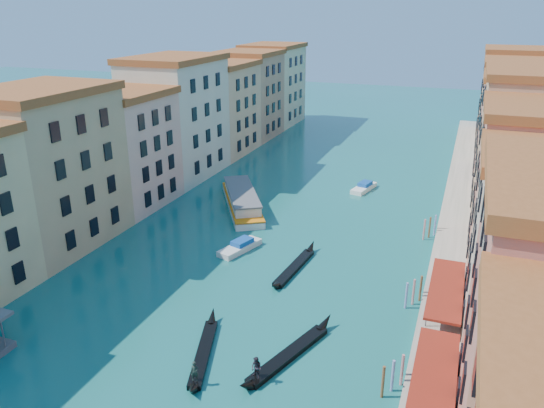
{
  "coord_description": "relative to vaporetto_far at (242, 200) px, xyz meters",
  "views": [
    {
      "loc": [
        22.3,
        -9.59,
        28.9
      ],
      "look_at": [
        1.73,
        45.0,
        7.01
      ],
      "focal_mm": 35.0,
      "sensor_mm": 36.0,
      "label": 1
    }
  ],
  "objects": [
    {
      "name": "left_bank_palazzos",
      "position": [
        -17.35,
        5.13,
        8.48
      ],
      "size": [
        12.8,
        128.4,
        21.0
      ],
      "color": "beige",
      "rests_on": "ground"
    },
    {
      "name": "right_bank_palazzos",
      "position": [
        38.65,
        5.45,
        8.52
      ],
      "size": [
        12.8,
        128.4,
        21.0
      ],
      "color": "brown",
      "rests_on": "ground"
    },
    {
      "name": "quay",
      "position": [
        30.65,
        5.45,
        -0.72
      ],
      "size": [
        4.0,
        140.0,
        1.0
      ],
      "primitive_type": "cube",
      "color": "gray",
      "rests_on": "ground"
    },
    {
      "name": "restaurant_awnings",
      "position": [
        30.84,
        -36.54,
        1.76
      ],
      "size": [
        3.2,
        44.55,
        3.12
      ],
      "color": "maroon",
      "rests_on": "ground"
    },
    {
      "name": "mooring_poles_right",
      "position": [
        27.75,
        -30.75,
        0.08
      ],
      "size": [
        1.44,
        54.24,
        3.2
      ],
      "color": "brown",
      "rests_on": "ground"
    },
    {
      "name": "vaporetto_far",
      "position": [
        0.0,
        0.0,
        0.0
      ],
      "size": [
        13.01,
        17.78,
        2.72
      ],
      "rotation": [
        0.0,
        0.0,
        0.54
      ],
      "color": "silver",
      "rests_on": "ground"
    },
    {
      "name": "gondola_fore",
      "position": [
        11.52,
        -34.7,
        -0.81
      ],
      "size": [
        4.69,
        12.04,
        2.47
      ],
      "rotation": [
        0.0,
        0.0,
        0.31
      ],
      "color": "black",
      "rests_on": "ground"
    },
    {
      "name": "gondola_right",
      "position": [
        18.57,
        -32.61,
        -0.71
      ],
      "size": [
        5.29,
        13.04,
        2.68
      ],
      "rotation": [
        0.0,
        0.0,
        -0.33
      ],
      "color": "black",
      "rests_on": "ground"
    },
    {
      "name": "gondola_far",
      "position": [
        13.92,
        -16.23,
        -0.85
      ],
      "size": [
        2.07,
        12.77,
        1.81
      ],
      "rotation": [
        0.0,
        0.0,
        -0.09
      ],
      "color": "black",
      "rests_on": "ground"
    },
    {
      "name": "motorboat_mid",
      "position": [
        5.9,
        -13.94,
        -0.71
      ],
      "size": [
        3.87,
        6.72,
        1.33
      ],
      "rotation": [
        0.0,
        0.0,
        -0.31
      ],
      "color": "silver",
      "rests_on": "ground"
    },
    {
      "name": "motorboat_far",
      "position": [
        15.82,
        14.64,
        -0.72
      ],
      "size": [
        3.39,
        6.59,
        1.31
      ],
      "rotation": [
        0.0,
        0.0,
        -0.23
      ],
      "color": "white",
      "rests_on": "ground"
    }
  ]
}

